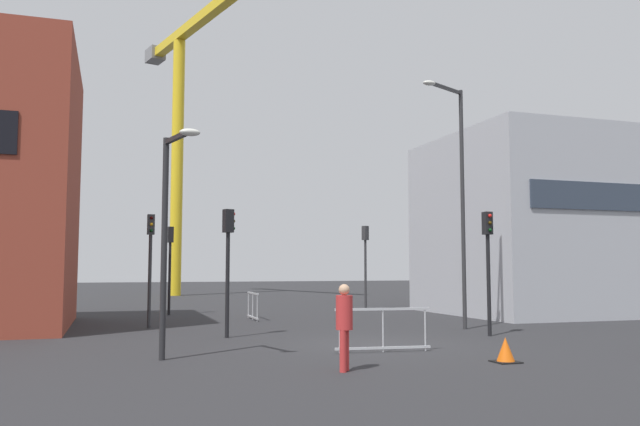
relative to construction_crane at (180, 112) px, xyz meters
The scene contains 14 objects.
ground 35.54m from the construction_crane, 86.23° to the right, with size 160.00×160.00×0.00m, color #28282B.
office_block 29.78m from the construction_crane, 58.00° to the right, with size 10.65×8.83×8.02m.
construction_crane is the anchor object (origin of this frame).
streetlamp_tall 31.58m from the construction_crane, 77.48° to the right, with size 1.95×1.03×8.26m.
streetlamp_short 35.87m from the construction_crane, 95.82° to the right, with size 0.67×1.56×5.07m.
traffic_light_near 34.19m from the construction_crane, 78.67° to the right, with size 0.26×0.38×3.79m.
traffic_light_corner 22.72m from the construction_crane, 96.44° to the right, with size 0.28×0.38×3.89m.
traffic_light_far 23.35m from the construction_crane, 69.19° to the right, with size 0.39×0.35×4.14m.
traffic_light_verge 28.29m from the construction_crane, 97.52° to the right, with size 0.25×0.37×3.93m.
traffic_light_crosswalk 31.74m from the construction_crane, 92.62° to the right, with size 0.39×0.31×3.83m.
pedestrian_waiting 38.75m from the construction_crane, 90.28° to the right, with size 0.34×0.34×1.74m.
safety_barrier_mid_span 26.84m from the construction_crane, 88.12° to the right, with size 0.10×2.06×1.08m.
safety_barrier_left_run 36.60m from the construction_crane, 87.05° to the right, with size 2.44×0.33×1.08m.
traffic_cone_striped 39.12m from the construction_crane, 84.35° to the right, with size 0.54×0.54×0.55m.
Camera 1 is at (-6.83, -16.19, 2.07)m, focal length 36.08 mm.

